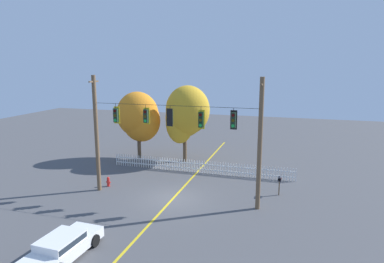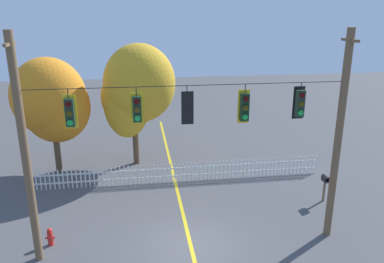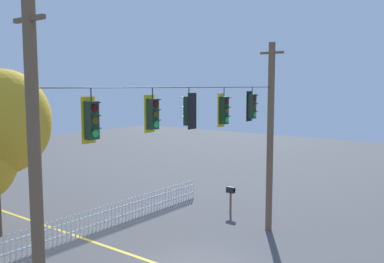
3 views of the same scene
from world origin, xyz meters
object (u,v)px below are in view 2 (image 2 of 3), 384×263
traffic_signal_eastbound_side (300,103)px  traffic_signal_southbound_primary (187,107)px  traffic_signal_westbound_side (244,107)px  fire_hydrant (50,237)px  autumn_maple_near_fence (52,101)px  traffic_signal_northbound_primary (137,109)px  roadside_mailbox (325,180)px  traffic_signal_northbound_secondary (70,112)px  autumn_maple_mid (134,92)px

traffic_signal_eastbound_side → traffic_signal_southbound_primary: bearing=-179.7°
traffic_signal_westbound_side → fire_hydrant: size_ratio=1.96×
traffic_signal_eastbound_side → autumn_maple_near_fence: 13.85m
traffic_signal_westbound_side → traffic_signal_eastbound_side: bearing=-0.0°
traffic_signal_northbound_primary → roadside_mailbox: (8.85, 2.77, -4.58)m
traffic_signal_northbound_secondary → autumn_maple_near_fence: size_ratio=0.22×
traffic_signal_northbound_secondary → traffic_signal_eastbound_side: same height
autumn_maple_mid → traffic_signal_northbound_primary: bearing=-89.2°
traffic_signal_northbound_secondary → traffic_signal_northbound_primary: same height
traffic_signal_northbound_primary → traffic_signal_southbound_primary: same height
traffic_signal_northbound_primary → autumn_maple_near_fence: bearing=118.3°
traffic_signal_eastbound_side → roadside_mailbox: size_ratio=1.02×
roadside_mailbox → traffic_signal_southbound_primary: bearing=-158.6°
roadside_mailbox → autumn_maple_near_fence: bearing=156.3°
traffic_signal_westbound_side → traffic_signal_eastbound_side: size_ratio=1.05×
traffic_signal_eastbound_side → fire_hydrant: bearing=174.9°
traffic_signal_northbound_secondary → traffic_signal_northbound_primary: 2.26m
autumn_maple_near_fence → autumn_maple_mid: bearing=3.0°
traffic_signal_eastbound_side → autumn_maple_near_fence: (-10.64, 8.72, -1.57)m
traffic_signal_westbound_side → autumn_maple_mid: size_ratio=0.20×
traffic_signal_westbound_side → roadside_mailbox: traffic_signal_westbound_side is taller
traffic_signal_southbound_primary → fire_hydrant: 7.63m
traffic_signal_northbound_primary → autumn_maple_near_fence: 10.02m
traffic_signal_eastbound_side → autumn_maple_near_fence: autumn_maple_near_fence is taller
traffic_signal_eastbound_side → autumn_maple_mid: bearing=124.1°
autumn_maple_mid → roadside_mailbox: bearing=-34.6°
autumn_maple_near_fence → fire_hydrant: autumn_maple_near_fence is taller
traffic_signal_northbound_primary → fire_hydrant: bearing=166.7°
traffic_signal_northbound_secondary → roadside_mailbox: bearing=14.0°
traffic_signal_eastbound_side → autumn_maple_mid: size_ratio=0.19×
traffic_signal_northbound_secondary → autumn_maple_near_fence: 9.18m
traffic_signal_southbound_primary → autumn_maple_near_fence: size_ratio=0.21×
traffic_signal_eastbound_side → autumn_maple_near_fence: size_ratio=0.21×
fire_hydrant → roadside_mailbox: roadside_mailbox is taller
traffic_signal_northbound_primary → autumn_maple_mid: bearing=90.8°
traffic_signal_southbound_primary → traffic_signal_eastbound_side: size_ratio=0.98×
autumn_maple_mid → fire_hydrant: bearing=-113.5°
autumn_maple_near_fence → fire_hydrant: (1.05, -7.86, -3.74)m
traffic_signal_northbound_primary → traffic_signal_westbound_side: bearing=0.0°
traffic_signal_northbound_primary → traffic_signal_southbound_primary: 1.75m
traffic_signal_northbound_secondary → fire_hydrant: size_ratio=1.89×
traffic_signal_westbound_side → roadside_mailbox: size_ratio=1.08×
traffic_signal_northbound_secondary → traffic_signal_southbound_primary: bearing=-0.3°
autumn_maple_near_fence → roadside_mailbox: 15.09m
traffic_signal_northbound_secondary → traffic_signal_northbound_primary: (2.26, -0.00, 0.04)m
roadside_mailbox → traffic_signal_northbound_secondary: bearing=-166.0°
traffic_signal_northbound_primary → roadside_mailbox: 10.34m
traffic_signal_westbound_side → autumn_maple_mid: autumn_maple_mid is taller
traffic_signal_northbound_secondary → fire_hydrant: (-1.38, 0.86, -5.28)m
traffic_signal_southbound_primary → autumn_maple_near_fence: autumn_maple_near_fence is taller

